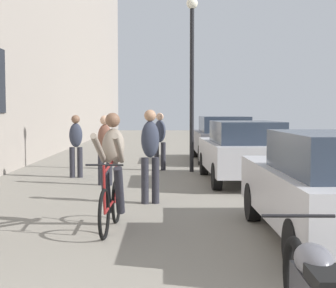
# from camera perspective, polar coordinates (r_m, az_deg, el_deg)

# --- Properties ---
(cyclist_on_bicycle) EXTENTS (0.52, 1.76, 1.74)m
(cyclist_on_bicycle) POSITION_cam_1_polar(r_m,az_deg,el_deg) (7.80, -6.14, -3.23)
(cyclist_on_bicycle) COLOR black
(cyclist_on_bicycle) RESTS_ON ground_plane
(pedestrian_near) EXTENTS (0.38, 0.30, 1.76)m
(pedestrian_near) POSITION_cam_1_polar(r_m,az_deg,el_deg) (9.77, -1.95, -0.74)
(pedestrian_near) COLOR #26262D
(pedestrian_near) RESTS_ON ground_plane
(pedestrian_mid) EXTENTS (0.37, 0.28, 1.63)m
(pedestrian_mid) POSITION_cam_1_polar(r_m,az_deg,el_deg) (12.28, -6.88, -0.23)
(pedestrian_mid) COLOR #26262D
(pedestrian_mid) RESTS_ON ground_plane
(pedestrian_far) EXTENTS (0.35, 0.25, 1.63)m
(pedestrian_far) POSITION_cam_1_polar(r_m,az_deg,el_deg) (13.80, -10.00, 0.17)
(pedestrian_far) COLOR #26262D
(pedestrian_far) RESTS_ON ground_plane
(pedestrian_furthest) EXTENTS (0.37, 0.28, 1.68)m
(pedestrian_furthest) POSITION_cam_1_polar(r_m,az_deg,el_deg) (15.26, -0.89, 0.66)
(pedestrian_furthest) COLOR #26262D
(pedestrian_furthest) RESTS_ON ground_plane
(street_lamp) EXTENTS (0.32, 0.32, 4.90)m
(street_lamp) POSITION_cam_1_polar(r_m,az_deg,el_deg) (14.93, 2.62, 8.90)
(street_lamp) COLOR black
(street_lamp) RESTS_ON ground_plane
(parked_car_nearest) EXTENTS (1.76, 4.15, 1.48)m
(parked_car_nearest) POSITION_cam_1_polar(r_m,az_deg,el_deg) (7.12, 17.52, -4.40)
(parked_car_nearest) COLOR #B7B7BC
(parked_car_nearest) RESTS_ON ground_plane
(parked_car_second) EXTENTS (1.85, 4.23, 1.49)m
(parked_car_second) POSITION_cam_1_polar(r_m,az_deg,el_deg) (12.86, 8.13, -0.70)
(parked_car_second) COLOR #B7B7BC
(parked_car_second) RESTS_ON ground_plane
(parked_car_third) EXTENTS (1.87, 4.37, 1.55)m
(parked_car_third) POSITION_cam_1_polar(r_m,az_deg,el_deg) (18.12, 5.93, 0.66)
(parked_car_third) COLOR #595960
(parked_car_third) RESTS_ON ground_plane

